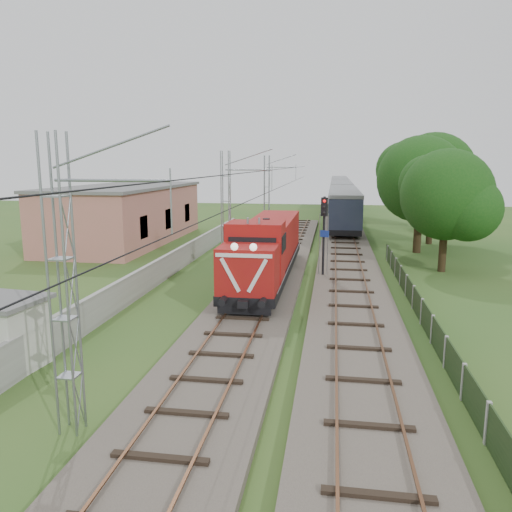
% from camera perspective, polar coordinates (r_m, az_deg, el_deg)
% --- Properties ---
extents(ground, '(140.00, 140.00, 0.00)m').
position_cam_1_polar(ground, '(21.30, -2.27, -9.25)').
color(ground, '#2E5620').
rests_on(ground, ground).
extents(track_main, '(4.20, 70.00, 0.45)m').
position_cam_1_polar(track_main, '(27.84, 0.50, -4.07)').
color(track_main, '#6B6054').
rests_on(track_main, ground).
extents(track_side, '(4.20, 80.00, 0.45)m').
position_cam_1_polar(track_side, '(40.29, 10.26, 0.34)').
color(track_side, '#6B6054').
rests_on(track_side, ground).
extents(catenary, '(3.31, 70.00, 8.00)m').
position_cam_1_polar(catenary, '(32.54, -3.37, 4.96)').
color(catenary, gray).
rests_on(catenary, ground).
extents(boundary_wall, '(0.25, 40.00, 1.50)m').
position_cam_1_polar(boundary_wall, '(33.94, -9.18, -0.56)').
color(boundary_wall, '#9E9E99').
rests_on(boundary_wall, ground).
extents(station_building, '(8.40, 20.40, 5.22)m').
position_cam_1_polar(station_building, '(47.79, -14.56, 4.72)').
color(station_building, '#B66A62').
rests_on(station_building, ground).
extents(fence, '(0.12, 32.00, 1.20)m').
position_cam_1_polar(fence, '(23.96, 18.43, -6.03)').
color(fence, black).
rests_on(fence, ground).
extents(locomotive, '(2.86, 16.31, 4.14)m').
position_cam_1_polar(locomotive, '(30.16, 1.28, 0.90)').
color(locomotive, black).
rests_on(locomotive, ground).
extents(coach_rake, '(3.20, 71.45, 3.70)m').
position_cam_1_polar(coach_rake, '(81.66, 9.66, 7.20)').
color(coach_rake, black).
rests_on(coach_rake, ground).
extents(signal_post, '(0.54, 0.45, 5.21)m').
position_cam_1_polar(signal_post, '(31.12, 7.78, 3.75)').
color(signal_post, black).
rests_on(signal_post, ground).
extents(relay_hut, '(2.74, 2.74, 2.56)m').
position_cam_1_polar(relay_hut, '(19.88, -26.63, -7.94)').
color(relay_hut, beige).
rests_on(relay_hut, ground).
extents(tree_a, '(6.31, 6.01, 8.18)m').
position_cam_1_polar(tree_a, '(35.37, 21.07, 6.44)').
color(tree_a, '#352715').
rests_on(tree_a, ground).
extents(tree_b, '(7.65, 7.29, 9.92)m').
position_cam_1_polar(tree_b, '(47.44, 19.69, 8.71)').
color(tree_b, '#352715').
rests_on(tree_b, ground).
extents(tree_c, '(7.27, 6.92, 9.42)m').
position_cam_1_polar(tree_c, '(42.37, 18.43, 8.21)').
color(tree_c, '#352715').
rests_on(tree_c, ground).
extents(tree_d, '(6.54, 6.23, 8.48)m').
position_cam_1_polar(tree_d, '(59.78, 18.39, 8.19)').
color(tree_d, '#352715').
rests_on(tree_d, ground).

